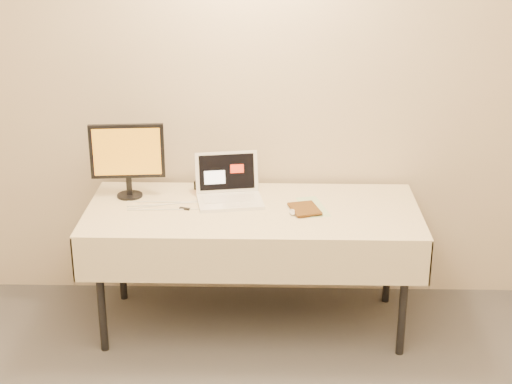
{
  "coord_description": "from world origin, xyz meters",
  "views": [
    {
      "loc": [
        0.11,
        -1.99,
        2.41
      ],
      "look_at": [
        0.02,
        1.99,
        0.86
      ],
      "focal_mm": 55.0,
      "sensor_mm": 36.0,
      "label": 1
    }
  ],
  "objects_px": {
    "book": "(292,196)",
    "table": "(253,219)",
    "monitor": "(127,155)",
    "laptop": "(229,189)"
  },
  "relations": [
    {
      "from": "book",
      "to": "table",
      "type": "bearing_deg",
      "value": 152.76
    },
    {
      "from": "table",
      "to": "monitor",
      "type": "bearing_deg",
      "value": 166.63
    },
    {
      "from": "table",
      "to": "monitor",
      "type": "height_order",
      "value": "monitor"
    },
    {
      "from": "monitor",
      "to": "laptop",
      "type": "bearing_deg",
      "value": -8.3
    },
    {
      "from": "table",
      "to": "book",
      "type": "xyz_separation_m",
      "value": [
        0.22,
        -0.04,
        0.16
      ]
    },
    {
      "from": "table",
      "to": "monitor",
      "type": "relative_size",
      "value": 4.28
    },
    {
      "from": "laptop",
      "to": "book",
      "type": "height_order",
      "value": "laptop"
    },
    {
      "from": "table",
      "to": "book",
      "type": "relative_size",
      "value": 9.46
    },
    {
      "from": "table",
      "to": "book",
      "type": "height_order",
      "value": "book"
    },
    {
      "from": "laptop",
      "to": "book",
      "type": "bearing_deg",
      "value": -37.25
    }
  ]
}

